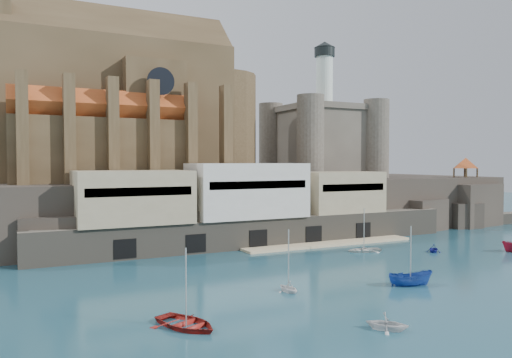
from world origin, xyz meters
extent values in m
plane|color=#1A4556|center=(0.00, 0.00, 0.00)|extent=(300.00, 300.00, 0.00)
cube|color=black|center=(0.00, 40.00, 5.00)|extent=(100.00, 34.00, 10.00)
cube|color=black|center=(-38.00, 23.50, 3.00)|extent=(9.00, 5.00, 6.00)
cube|color=black|center=(-22.00, 23.50, 3.00)|extent=(9.00, 5.00, 6.00)
cube|color=black|center=(-5.00, 23.50, 3.00)|extent=(9.00, 5.00, 6.00)
cube|color=black|center=(12.00, 23.50, 3.00)|extent=(9.00, 5.00, 6.00)
cube|color=black|center=(28.00, 23.50, 3.00)|extent=(9.00, 5.00, 6.00)
cube|color=#665F51|center=(-8.00, 22.50, 2.25)|extent=(70.00, 6.00, 4.50)
cube|color=beige|center=(2.00, 18.00, 0.15)|extent=(30.00, 4.00, 0.40)
cube|color=black|center=(-30.00, 19.60, 1.60)|extent=(3.00, 0.40, 2.60)
cube|color=black|center=(-20.00, 19.60, 1.60)|extent=(3.00, 0.40, 2.60)
cube|color=black|center=(-10.00, 19.60, 1.60)|extent=(3.00, 0.40, 2.60)
cube|color=black|center=(0.00, 19.60, 1.60)|extent=(3.00, 0.40, 2.60)
cube|color=black|center=(10.00, 19.60, 1.60)|extent=(3.00, 0.40, 2.60)
cube|color=#9B8B69|center=(-28.00, 23.50, 8.25)|extent=(16.00, 9.00, 7.50)
cube|color=beige|center=(-10.00, 23.50, 8.75)|extent=(18.00, 9.00, 8.50)
cube|color=#9B8B69|center=(8.00, 23.50, 8.00)|extent=(14.00, 8.00, 7.00)
cube|color=#463620|center=(-26.00, 42.00, 22.00)|extent=(38.00, 14.00, 24.00)
cube|color=#463620|center=(-26.00, 42.00, 34.00)|extent=(38.00, 13.01, 13.01)
cylinder|color=#463620|center=(-7.00, 42.00, 20.00)|extent=(14.00, 14.00, 20.00)
cube|color=#463620|center=(-22.00, 42.00, 20.00)|extent=(10.00, 20.00, 20.00)
cube|color=#463620|center=(-30.00, 32.50, 15.00)|extent=(28.00, 5.00, 10.00)
cube|color=#463620|center=(-30.00, 51.50, 15.00)|extent=(28.00, 5.00, 10.00)
cube|color=#B44A1E|center=(-30.00, 32.50, 21.60)|extent=(28.00, 5.66, 5.66)
cube|color=#B44A1E|center=(-30.00, 51.50, 21.60)|extent=(28.00, 5.66, 5.66)
cylinder|color=black|center=(-22.00, 29.95, 26.00)|extent=(4.40, 0.30, 4.40)
cube|color=#463620|center=(-42.00, 29.50, 18.00)|extent=(1.60, 2.20, 16.00)
cube|color=#463620|center=(-35.80, 29.50, 18.00)|extent=(1.60, 2.20, 16.00)
cube|color=#463620|center=(-29.60, 29.50, 18.00)|extent=(1.60, 2.20, 16.00)
cube|color=#463620|center=(-23.40, 29.50, 18.00)|extent=(1.60, 2.20, 16.00)
cube|color=#463620|center=(-17.20, 29.50, 18.00)|extent=(1.60, 2.20, 16.00)
cube|color=#463620|center=(-11.00, 29.50, 18.00)|extent=(1.60, 2.20, 16.00)
cube|color=#4D473D|center=(16.00, 41.00, 17.00)|extent=(16.00, 16.00, 14.00)
cube|color=#4D473D|center=(16.00, 41.00, 24.40)|extent=(17.00, 17.00, 1.20)
cylinder|color=#4D473D|center=(8.00, 33.00, 18.00)|extent=(5.20, 5.20, 16.00)
cylinder|color=#4D473D|center=(24.00, 33.00, 18.00)|extent=(5.20, 5.20, 16.00)
cylinder|color=#4D473D|center=(8.00, 49.00, 18.00)|extent=(5.20, 5.20, 16.00)
cylinder|color=#4D473D|center=(24.00, 49.00, 18.00)|extent=(5.20, 5.20, 16.00)
cylinder|color=silver|center=(18.00, 43.00, 30.00)|extent=(3.60, 3.60, 12.00)
cylinder|color=black|center=(18.00, 43.00, 37.00)|extent=(4.40, 4.40, 2.00)
cone|color=black|center=(18.00, 43.00, 38.60)|extent=(4.60, 4.60, 1.40)
cube|color=black|center=(42.00, 26.00, 4.35)|extent=(12.00, 10.00, 8.70)
cube|color=black|center=(38.00, 23.00, 2.50)|extent=(6.00, 5.00, 5.00)
cube|color=black|center=(47.00, 28.00, 3.00)|extent=(5.00, 4.00, 6.00)
cube|color=#463620|center=(42.00, 26.00, 8.85)|extent=(4.20, 4.20, 0.30)
cylinder|color=#463620|center=(40.40, 24.40, 10.30)|extent=(0.36, 0.36, 3.20)
cylinder|color=#463620|center=(43.60, 24.40, 10.30)|extent=(0.36, 0.36, 3.20)
cylinder|color=#463620|center=(40.40, 27.60, 10.30)|extent=(0.36, 0.36, 3.20)
cylinder|color=#463620|center=(43.60, 27.60, 10.30)|extent=(0.36, 0.36, 3.20)
pyramid|color=#B44A1E|center=(42.00, 26.00, 13.00)|extent=(6.40, 6.40, 2.20)
imported|color=maroon|center=(-31.33, -9.88, 0.00)|extent=(4.47, 2.85, 6.06)
imported|color=silver|center=(-17.37, -17.59, 0.00)|extent=(3.28, 3.20, 3.30)
imported|color=#1F449D|center=(-5.50, -7.76, 0.00)|extent=(2.39, 2.36, 4.98)
imported|color=white|center=(-18.49, -4.14, 0.00)|extent=(2.65, 1.78, 2.90)
imported|color=silver|center=(3.04, 10.64, 0.00)|extent=(1.68, 3.83, 5.19)
imported|color=navy|center=(11.93, 5.72, 0.00)|extent=(2.73, 2.88, 2.87)
camera|label=1|loc=(-43.99, -47.71, 13.28)|focal=35.00mm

